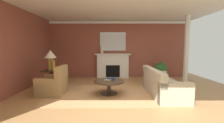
# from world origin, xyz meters

# --- Properties ---
(ground_plane) EXTENTS (8.90, 8.90, 0.00)m
(ground_plane) POSITION_xyz_m (0.00, 0.00, 0.00)
(ground_plane) COLOR tan
(wall_fireplace) EXTENTS (7.45, 0.12, 2.89)m
(wall_fireplace) POSITION_xyz_m (0.00, 3.14, 1.44)
(wall_fireplace) COLOR brown
(wall_fireplace) RESTS_ON ground_plane
(wall_window) EXTENTS (0.12, 6.76, 2.89)m
(wall_window) POSITION_xyz_m (-3.48, 0.30, 1.44)
(wall_window) COLOR brown
(wall_window) RESTS_ON ground_plane
(ceiling_panel) EXTENTS (7.45, 6.76, 0.06)m
(ceiling_panel) POSITION_xyz_m (0.00, 0.30, 2.92)
(ceiling_panel) COLOR white
(crown_moulding) EXTENTS (7.45, 0.08, 0.12)m
(crown_moulding) POSITION_xyz_m (0.00, 3.06, 2.81)
(crown_moulding) COLOR white
(area_rug) EXTENTS (3.80, 2.27, 0.01)m
(area_rug) POSITION_xyz_m (-0.36, 0.18, 0.01)
(area_rug) COLOR tan
(area_rug) RESTS_ON ground_plane
(fireplace) EXTENTS (1.80, 0.35, 1.23)m
(fireplace) POSITION_xyz_m (-0.22, 2.93, 0.58)
(fireplace) COLOR white
(fireplace) RESTS_ON ground_plane
(mantel_mirror) EXTENTS (1.31, 0.04, 0.93)m
(mantel_mirror) POSITION_xyz_m (-0.22, 3.05, 1.84)
(mantel_mirror) COLOR silver
(sofa) EXTENTS (0.92, 2.11, 0.85)m
(sofa) POSITION_xyz_m (1.37, 0.16, 0.30)
(sofa) COLOR #BCB299
(sofa) RESTS_ON ground_plane
(armchair_near_window) EXTENTS (0.82, 0.82, 0.95)m
(armchair_near_window) POSITION_xyz_m (-2.17, 0.15, 0.31)
(armchair_near_window) COLOR #9E7A4C
(armchair_near_window) RESTS_ON ground_plane
(coffee_table) EXTENTS (1.00, 1.00, 0.45)m
(coffee_table) POSITION_xyz_m (-0.36, 0.18, 0.34)
(coffee_table) COLOR #3D2D1E
(coffee_table) RESTS_ON ground_plane
(side_table) EXTENTS (0.56, 0.56, 0.70)m
(side_table) POSITION_xyz_m (-2.53, 0.86, 0.40)
(side_table) COLOR #3D2D1E
(side_table) RESTS_ON ground_plane
(table_lamp) EXTENTS (0.44, 0.44, 0.75)m
(table_lamp) POSITION_xyz_m (-2.53, 0.86, 1.22)
(table_lamp) COLOR #B28E38
(table_lamp) RESTS_ON side_table
(vase_on_side_table) EXTENTS (0.11, 0.11, 0.37)m
(vase_on_side_table) POSITION_xyz_m (-2.38, 0.74, 0.88)
(vase_on_side_table) COLOR #B7892D
(vase_on_side_table) RESTS_ON side_table
(vase_mantel_left) EXTENTS (0.15, 0.15, 0.39)m
(vase_mantel_left) POSITION_xyz_m (-0.77, 2.88, 1.42)
(vase_mantel_left) COLOR beige
(vase_mantel_left) RESTS_ON fireplace
(book_red_cover) EXTENTS (0.24, 0.20, 0.04)m
(book_red_cover) POSITION_xyz_m (-0.40, 0.21, 0.47)
(book_red_cover) COLOR tan
(book_red_cover) RESTS_ON coffee_table
(book_art_folio) EXTENTS (0.29, 0.24, 0.04)m
(book_art_folio) POSITION_xyz_m (-0.28, 0.31, 0.51)
(book_art_folio) COLOR navy
(book_art_folio) RESTS_ON coffee_table
(potted_plant) EXTENTS (0.56, 0.56, 0.83)m
(potted_plant) POSITION_xyz_m (2.07, 2.45, 0.49)
(potted_plant) COLOR #BCB29E
(potted_plant) RESTS_ON ground_plane
(column_white) EXTENTS (0.20, 0.20, 2.89)m
(column_white) POSITION_xyz_m (2.96, 1.83, 1.44)
(column_white) COLOR white
(column_white) RESTS_ON ground_plane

